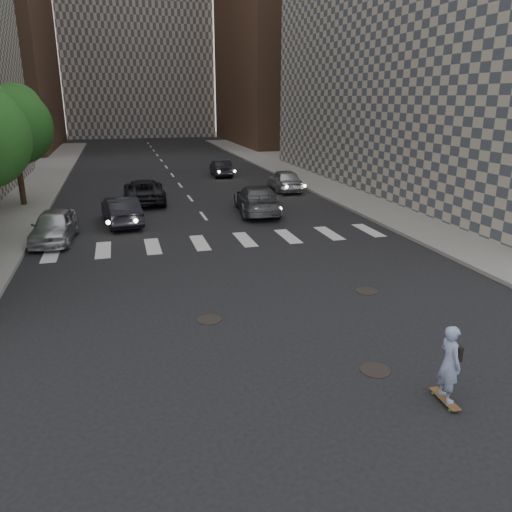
{
  "coord_description": "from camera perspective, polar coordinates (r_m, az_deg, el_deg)",
  "views": [
    {
      "loc": [
        -4.11,
        -11.52,
        5.99
      ],
      "look_at": [
        -0.23,
        2.64,
        1.3
      ],
      "focal_mm": 35.0,
      "sensor_mm": 36.0,
      "label": 1
    }
  ],
  "objects": [
    {
      "name": "ground",
      "position": [
        13.62,
        3.93,
        -8.42
      ],
      "size": [
        160.0,
        160.0,
        0.0
      ],
      "primitive_type": "plane",
      "color": "black",
      "rests_on": "ground"
    },
    {
      "name": "sidewalk_right",
      "position": [
        37.08,
        15.2,
        7.93
      ],
      "size": [
        13.0,
        80.0,
        0.15
      ],
      "primitive_type": "cube",
      "color": "gray",
      "rests_on": "ground"
    },
    {
      "name": "building_right",
      "position": [
        37.9,
        23.61,
        23.94
      ],
      "size": [
        15.0,
        33.0,
        22.0
      ],
      "color": "#ADA08E",
      "rests_on": "ground"
    },
    {
      "name": "tree_c",
      "position": [
        31.15,
        -25.94,
        13.53
      ],
      "size": [
        4.2,
        4.2,
        6.6
      ],
      "color": "#382619",
      "rests_on": "sidewalk_left"
    },
    {
      "name": "manhole_a",
      "position": [
        12.06,
        13.47,
        -12.57
      ],
      "size": [
        0.7,
        0.7,
        0.02
      ],
      "primitive_type": "cylinder",
      "color": "black",
      "rests_on": "ground"
    },
    {
      "name": "manhole_b",
      "position": [
        14.21,
        -5.38,
        -7.25
      ],
      "size": [
        0.7,
        0.7,
        0.02
      ],
      "primitive_type": "cylinder",
      "color": "black",
      "rests_on": "ground"
    },
    {
      "name": "manhole_c",
      "position": [
        16.54,
        12.52,
        -3.93
      ],
      "size": [
        0.7,
        0.7,
        0.02
      ],
      "primitive_type": "cylinder",
      "color": "black",
      "rests_on": "ground"
    },
    {
      "name": "skateboarder",
      "position": [
        10.93,
        21.25,
        -11.36
      ],
      "size": [
        0.44,
        0.87,
        1.72
      ],
      "rotation": [
        0.0,
        0.0,
        -0.04
      ],
      "color": "brown",
      "rests_on": "ground"
    },
    {
      "name": "silver_sedan",
      "position": [
        23.19,
        -22.07,
        3.19
      ],
      "size": [
        1.98,
        4.18,
        1.38
      ],
      "primitive_type": "imported",
      "rotation": [
        0.0,
        0.0,
        -0.09
      ],
      "color": "silver",
      "rests_on": "ground"
    },
    {
      "name": "traffic_car_a",
      "position": [
        25.38,
        -15.15,
        5.06
      ],
      "size": [
        2.03,
        4.38,
        1.39
      ],
      "primitive_type": "imported",
      "rotation": [
        0.0,
        0.0,
        3.28
      ],
      "color": "black",
      "rests_on": "ground"
    },
    {
      "name": "traffic_car_b",
      "position": [
        26.99,
        0.1,
        6.51
      ],
      "size": [
        2.68,
        5.35,
        1.49
      ],
      "primitive_type": "imported",
      "rotation": [
        0.0,
        0.0,
        3.02
      ],
      "color": "#4F5055",
      "rests_on": "ground"
    },
    {
      "name": "traffic_car_c",
      "position": [
        30.38,
        -12.69,
        7.25
      ],
      "size": [
        2.41,
        5.05,
        1.39
      ],
      "primitive_type": "imported",
      "rotation": [
        0.0,
        0.0,
        3.12
      ],
      "color": "black",
      "rests_on": "ground"
    },
    {
      "name": "traffic_car_d",
      "position": [
        33.67,
        3.29,
        8.68
      ],
      "size": [
        2.04,
        4.34,
        1.44
      ],
      "primitive_type": "imported",
      "rotation": [
        0.0,
        0.0,
        3.06
      ],
      "color": "#B7BABF",
      "rests_on": "ground"
    },
    {
      "name": "traffic_car_e",
      "position": [
        40.17,
        -4.01,
        10.01
      ],
      "size": [
        1.51,
        3.91,
        1.27
      ],
      "primitive_type": "imported",
      "rotation": [
        0.0,
        0.0,
        3.1
      ],
      "color": "black",
      "rests_on": "ground"
    }
  ]
}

